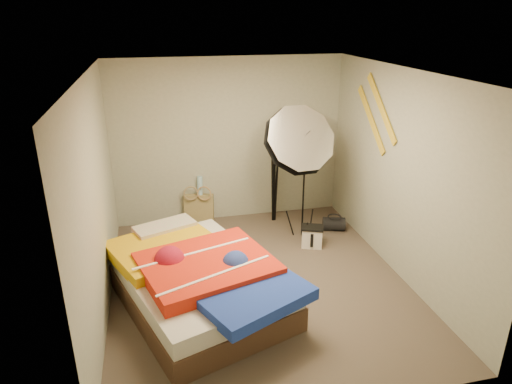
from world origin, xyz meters
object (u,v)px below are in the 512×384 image
object	(u,v)px
bed	(198,279)
camera_tripod	(274,172)
wrapping_roll	(200,200)
tote_bag	(199,209)
duffel_bag	(334,224)
camera_case	(312,237)
photo_umbrella	(298,141)

from	to	relation	value
bed	camera_tripod	size ratio (longest dim) A/B	1.81
wrapping_roll	bed	distance (m)	2.17
tote_bag	duffel_bag	distance (m)	2.09
tote_bag	bed	xyz separation A→B (m)	(-0.25, -2.15, 0.09)
tote_bag	duffel_bag	bearing A→B (deg)	-7.27
duffel_bag	camera_tripod	xyz separation A→B (m)	(-0.79, 0.56, 0.70)
tote_bag	camera_case	distance (m)	1.86
duffel_bag	bed	bearing A→B (deg)	-130.59
tote_bag	photo_umbrella	distance (m)	2.01
camera_case	bed	size ratio (longest dim) A/B	0.11
tote_bag	bed	world-z (taller)	bed
tote_bag	camera_tripod	size ratio (longest dim) A/B	0.32
duffel_bag	bed	distance (m)	2.62
duffel_bag	wrapping_roll	bearing A→B (deg)	175.55
tote_bag	camera_case	size ratio (longest dim) A/B	1.62
photo_umbrella	tote_bag	bearing A→B (deg)	143.44
camera_case	duffel_bag	xyz separation A→B (m)	(0.50, 0.41, -0.04)
camera_case	camera_tripod	bearing A→B (deg)	127.98
wrapping_roll	bed	bearing A→B (deg)	-97.21
bed	wrapping_roll	bearing A→B (deg)	82.79
tote_bag	wrapping_roll	bearing A→B (deg)	13.79
wrapping_roll	photo_umbrella	xyz separation A→B (m)	(1.24, -0.94, 1.11)
camera_case	duffel_bag	bearing A→B (deg)	60.65
duffel_bag	photo_umbrella	size ratio (longest dim) A/B	0.16
photo_umbrella	camera_tripod	bearing A→B (deg)	98.56
photo_umbrella	camera_case	bearing A→B (deg)	-50.27
camera_tripod	tote_bag	bearing A→B (deg)	170.43
camera_case	photo_umbrella	xyz separation A→B (m)	(-0.18, 0.22, 1.34)
wrapping_roll	duffel_bag	distance (m)	2.08
camera_case	camera_tripod	world-z (taller)	camera_tripod
tote_bag	camera_tripod	xyz separation A→B (m)	(1.16, -0.19, 0.57)
bed	camera_tripod	world-z (taller)	camera_tripod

